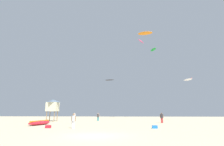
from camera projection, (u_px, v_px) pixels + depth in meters
ground_plane at (94, 136)px, 13.08m from camera, size 120.00×120.00×0.00m
person_foreground at (73, 120)px, 19.09m from camera, size 0.51×0.36×1.58m
person_midground at (162, 117)px, 28.97m from camera, size 0.53×0.37×1.64m
person_left at (74, 117)px, 27.58m from camera, size 0.36×0.50×1.60m
person_right at (98, 116)px, 35.71m from camera, size 0.50×0.35×1.55m
kite_grounded_near at (40, 123)px, 24.49m from camera, size 1.81×5.14×0.61m
lifeguard_tower at (53, 105)px, 34.40m from camera, size 2.30×2.30×4.15m
cooler_box at (48, 127)px, 19.47m from camera, size 0.56×0.36×0.32m
gear_bag at (155, 127)px, 19.02m from camera, size 0.56×0.36×0.32m
kite_aloft_0 at (145, 33)px, 44.61m from camera, size 3.75×1.62×0.83m
kite_aloft_1 at (188, 79)px, 40.60m from camera, size 1.73×2.73×0.51m
kite_aloft_2 at (141, 41)px, 56.82m from camera, size 2.85×4.00×0.99m
kite_aloft_3 at (153, 50)px, 56.39m from camera, size 1.92×3.41×0.62m
kite_aloft_4 at (109, 80)px, 46.07m from camera, size 2.58×1.32×0.27m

